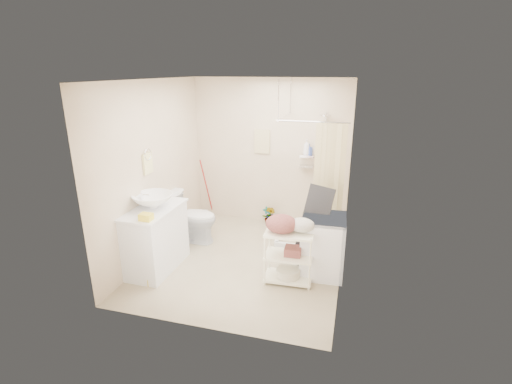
% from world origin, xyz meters
% --- Properties ---
extents(floor, '(3.20, 3.20, 0.00)m').
position_xyz_m(floor, '(0.00, 0.00, 0.00)').
color(floor, tan).
rests_on(floor, ground).
extents(ceiling, '(2.80, 3.20, 0.04)m').
position_xyz_m(ceiling, '(0.00, 0.00, 2.60)').
color(ceiling, silver).
rests_on(ceiling, ground).
extents(wall_back, '(2.80, 0.04, 2.60)m').
position_xyz_m(wall_back, '(0.00, 1.60, 1.30)').
color(wall_back, beige).
rests_on(wall_back, ground).
extents(wall_front, '(2.80, 0.04, 2.60)m').
position_xyz_m(wall_front, '(0.00, -1.60, 1.30)').
color(wall_front, beige).
rests_on(wall_front, ground).
extents(wall_left, '(0.04, 3.20, 2.60)m').
position_xyz_m(wall_left, '(-1.40, 0.00, 1.30)').
color(wall_left, beige).
rests_on(wall_left, ground).
extents(wall_right, '(0.04, 3.20, 2.60)m').
position_xyz_m(wall_right, '(1.40, 0.00, 1.30)').
color(wall_right, beige).
rests_on(wall_right, ground).
extents(vanity, '(0.60, 1.05, 0.91)m').
position_xyz_m(vanity, '(-1.16, -0.55, 0.46)').
color(vanity, silver).
rests_on(vanity, ground).
extents(sink, '(0.58, 0.58, 0.19)m').
position_xyz_m(sink, '(-1.17, -0.51, 1.01)').
color(sink, white).
rests_on(sink, vanity).
extents(counter_basket, '(0.16, 0.13, 0.09)m').
position_xyz_m(counter_basket, '(-1.01, -0.94, 0.96)').
color(counter_basket, yellow).
rests_on(counter_basket, vanity).
extents(floor_basket, '(0.29, 0.24, 0.14)m').
position_xyz_m(floor_basket, '(-1.10, -0.96, 0.07)').
color(floor_basket, '#DBC846').
rests_on(floor_basket, ground).
extents(toilet, '(0.82, 0.47, 0.84)m').
position_xyz_m(toilet, '(-1.04, 0.41, 0.42)').
color(toilet, silver).
rests_on(toilet, ground).
extents(mop, '(0.13, 0.13, 1.14)m').
position_xyz_m(mop, '(-1.26, 1.49, 0.57)').
color(mop, '#A51F1D').
rests_on(mop, ground).
extents(potted_plant_a, '(0.20, 0.19, 0.31)m').
position_xyz_m(potted_plant_a, '(-0.01, 1.44, 0.16)').
color(potted_plant_a, brown).
rests_on(potted_plant_a, ground).
extents(potted_plant_b, '(0.24, 0.23, 0.34)m').
position_xyz_m(potted_plant_b, '(0.05, 1.46, 0.17)').
color(potted_plant_b, brown).
rests_on(potted_plant_b, ground).
extents(hanging_towel, '(0.28, 0.03, 0.42)m').
position_xyz_m(hanging_towel, '(-0.15, 1.58, 1.50)').
color(hanging_towel, beige).
rests_on(hanging_towel, wall_back).
extents(towel_ring, '(0.04, 0.22, 0.34)m').
position_xyz_m(towel_ring, '(-1.38, -0.20, 1.47)').
color(towel_ring, '#F7EB99').
rests_on(towel_ring, wall_left).
extents(tp_holder, '(0.08, 0.12, 0.14)m').
position_xyz_m(tp_holder, '(-1.36, 0.05, 0.72)').
color(tp_holder, white).
rests_on(tp_holder, wall_left).
extents(shower, '(1.10, 1.10, 2.10)m').
position_xyz_m(shower, '(0.85, 1.05, 1.05)').
color(shower, silver).
rests_on(shower, ground).
extents(shampoo_bottle_a, '(0.13, 0.13, 0.27)m').
position_xyz_m(shampoo_bottle_a, '(0.65, 1.50, 1.45)').
color(shampoo_bottle_a, white).
rests_on(shampoo_bottle_a, shower).
extents(shampoo_bottle_b, '(0.11, 0.12, 0.19)m').
position_xyz_m(shampoo_bottle_b, '(0.70, 1.53, 1.42)').
color(shampoo_bottle_b, '#3A56B9').
rests_on(shampoo_bottle_b, shower).
extents(washing_machine, '(0.60, 0.62, 0.84)m').
position_xyz_m(washing_machine, '(1.14, -0.07, 0.42)').
color(washing_machine, white).
rests_on(washing_machine, ground).
extents(laundry_rack, '(0.64, 0.39, 0.87)m').
position_xyz_m(laundry_rack, '(0.73, -0.40, 0.43)').
color(laundry_rack, white).
rests_on(laundry_rack, ground).
extents(ironing_board, '(0.37, 0.14, 1.26)m').
position_xyz_m(ironing_board, '(0.99, -0.02, 0.63)').
color(ironing_board, black).
rests_on(ironing_board, ground).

